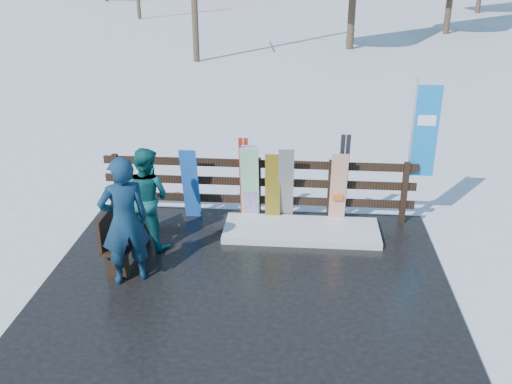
# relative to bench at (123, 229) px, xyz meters

# --- Properties ---
(ground) EXTENTS (700.00, 700.00, 0.00)m
(ground) POSITION_rel_bench_xyz_m (2.00, -0.55, -0.60)
(ground) COLOR white
(ground) RESTS_ON ground
(deck) EXTENTS (6.00, 5.00, 0.08)m
(deck) POSITION_rel_bench_xyz_m (2.00, -0.55, -0.56)
(deck) COLOR black
(deck) RESTS_ON ground
(fence) EXTENTS (5.60, 0.10, 1.15)m
(fence) POSITION_rel_bench_xyz_m (2.00, 1.65, 0.14)
(fence) COLOR black
(fence) RESTS_ON deck
(snow_patch) EXTENTS (2.67, 1.00, 0.12)m
(snow_patch) POSITION_rel_bench_xyz_m (2.80, 1.05, -0.46)
(snow_patch) COLOR white
(snow_patch) RESTS_ON deck
(bench) EXTENTS (0.41, 1.50, 0.97)m
(bench) POSITION_rel_bench_xyz_m (0.00, 0.00, 0.00)
(bench) COLOR black
(bench) RESTS_ON deck
(snowboard_0) EXTENTS (0.29, 0.38, 1.41)m
(snowboard_0) POSITION_rel_bench_xyz_m (0.81, 1.43, 0.19)
(snowboard_0) COLOR blue
(snowboard_0) RESTS_ON deck
(snowboard_1) EXTENTS (0.32, 0.38, 1.47)m
(snowboard_1) POSITION_rel_bench_xyz_m (1.87, 1.43, 0.22)
(snowboard_1) COLOR white
(snowboard_1) RESTS_ON deck
(snowboard_2) EXTENTS (0.26, 0.22, 1.35)m
(snowboard_2) POSITION_rel_bench_xyz_m (2.28, 1.43, 0.16)
(snowboard_2) COLOR gold
(snowboard_2) RESTS_ON deck
(snowboard_3) EXTENTS (0.27, 0.34, 1.52)m
(snowboard_3) POSITION_rel_bench_xyz_m (1.88, 1.43, 0.24)
(snowboard_3) COLOR white
(snowboard_3) RESTS_ON deck
(snowboard_4) EXTENTS (0.26, 0.40, 1.47)m
(snowboard_4) POSITION_rel_bench_xyz_m (2.51, 1.43, 0.22)
(snowboard_4) COLOR black
(snowboard_4) RESTS_ON deck
(snowboard_5) EXTENTS (0.28, 0.25, 1.39)m
(snowboard_5) POSITION_rel_bench_xyz_m (3.42, 1.43, 0.18)
(snowboard_5) COLOR silver
(snowboard_5) RESTS_ON deck
(ski_pair_a) EXTENTS (0.16, 0.25, 1.61)m
(ski_pair_a) POSITION_rel_bench_xyz_m (1.77, 1.50, 0.29)
(ski_pair_a) COLOR #A72714
(ski_pair_a) RESTS_ON deck
(ski_pair_b) EXTENTS (0.17, 0.22, 1.71)m
(ski_pair_b) POSITION_rel_bench_xyz_m (3.50, 1.50, 0.34)
(ski_pair_b) COLOR black
(ski_pair_b) RESTS_ON deck
(rental_flag) EXTENTS (0.45, 0.04, 2.60)m
(rental_flag) POSITION_rel_bench_xyz_m (4.80, 1.70, 1.09)
(rental_flag) COLOR silver
(rental_flag) RESTS_ON deck
(person_front) EXTENTS (0.85, 0.75, 1.95)m
(person_front) POSITION_rel_bench_xyz_m (0.27, -0.65, 0.46)
(person_front) COLOR #0F3950
(person_front) RESTS_ON deck
(person_back) EXTENTS (1.01, 0.91, 1.69)m
(person_back) POSITION_rel_bench_xyz_m (0.28, 0.48, 0.33)
(person_back) COLOR #115656
(person_back) RESTS_ON deck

